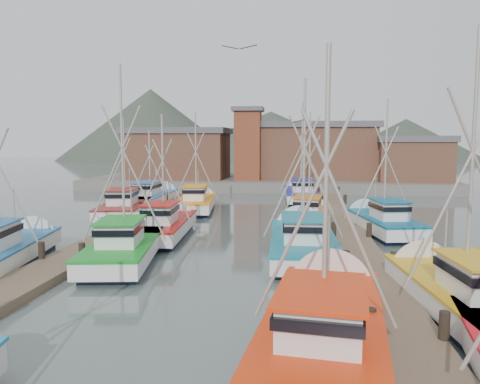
# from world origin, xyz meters

# --- Properties ---
(ground) EXTENTS (260.00, 260.00, 0.00)m
(ground) POSITION_xyz_m (0.00, 0.00, 0.00)
(ground) COLOR #43504D
(ground) RESTS_ON ground
(dock_left) EXTENTS (2.30, 46.00, 1.50)m
(dock_left) POSITION_xyz_m (-7.00, 4.04, 0.21)
(dock_left) COLOR brown
(dock_left) RESTS_ON ground
(dock_right) EXTENTS (2.30, 46.00, 1.50)m
(dock_right) POSITION_xyz_m (7.00, 4.04, 0.21)
(dock_right) COLOR brown
(dock_right) RESTS_ON ground
(quay) EXTENTS (44.00, 16.00, 1.20)m
(quay) POSITION_xyz_m (0.00, 37.00, 0.60)
(quay) COLOR slate
(quay) RESTS_ON ground
(shed_left) EXTENTS (12.72, 8.48, 6.20)m
(shed_left) POSITION_xyz_m (-11.00, 35.00, 4.34)
(shed_left) COLOR brown
(shed_left) RESTS_ON quay
(shed_center) EXTENTS (14.84, 9.54, 6.90)m
(shed_center) POSITION_xyz_m (6.00, 37.00, 4.69)
(shed_center) COLOR brown
(shed_center) RESTS_ON quay
(shed_right) EXTENTS (8.48, 6.36, 5.20)m
(shed_right) POSITION_xyz_m (17.00, 34.00, 3.84)
(shed_right) COLOR brown
(shed_right) RESTS_ON quay
(lookout_tower) EXTENTS (3.60, 3.60, 8.50)m
(lookout_tower) POSITION_xyz_m (-2.00, 33.00, 5.55)
(lookout_tower) COLOR brown
(lookout_tower) RESTS_ON quay
(distant_hills) EXTENTS (175.00, 140.00, 42.00)m
(distant_hills) POSITION_xyz_m (-12.76, 122.59, 0.00)
(distant_hills) COLOR #3D463B
(distant_hills) RESTS_ON ground
(boat_1) EXTENTS (4.32, 10.51, 9.34)m
(boat_1) POSITION_xyz_m (4.71, -8.97, 0.68)
(boat_1) COLOR #0F1833
(boat_1) RESTS_ON ground
(boat_4) EXTENTS (4.14, 9.48, 10.27)m
(boat_4) POSITION_xyz_m (-4.52, -0.04, 0.69)
(boat_4) COLOR #0F1833
(boat_4) RESTS_ON ground
(boat_5) EXTENTS (4.03, 10.30, 9.89)m
(boat_5) POSITION_xyz_m (4.16, 2.18, 0.68)
(boat_5) COLOR #0F1833
(boat_5) RESTS_ON ground
(boat_6) EXTENTS (4.07, 9.14, 8.85)m
(boat_6) POSITION_xyz_m (-9.98, -1.61, 0.68)
(boat_6) COLOR #0F1833
(boat_6) RESTS_ON ground
(boat_7) EXTENTS (4.10, 9.12, 10.31)m
(boat_7) POSITION_xyz_m (9.39, -5.55, 0.69)
(boat_7) COLOR #0F1833
(boat_7) RESTS_ON ground
(boat_8) EXTENTS (3.31, 8.89, 8.17)m
(boat_8) POSITION_xyz_m (-4.18, 5.62, 0.68)
(boat_8) COLOR #0F1833
(boat_8) RESTS_ON ground
(boat_9) EXTENTS (3.50, 8.42, 8.42)m
(boat_9) POSITION_xyz_m (4.73, 10.01, 0.68)
(boat_9) COLOR #0F1833
(boat_9) RESTS_ON ground
(boat_10) EXTENTS (4.37, 10.00, 8.45)m
(boat_10) POSITION_xyz_m (-9.49, 13.15, 0.68)
(boat_10) COLOR #0F1833
(boat_10) RESTS_ON ground
(boat_11) EXTENTS (4.24, 8.91, 9.16)m
(boat_11) POSITION_xyz_m (9.20, 8.62, 0.68)
(boat_11) COLOR #0F1833
(boat_11) RESTS_ON ground
(boat_12) EXTENTS (3.74, 9.15, 8.91)m
(boat_12) POSITION_xyz_m (-4.58, 16.45, 0.68)
(boat_12) COLOR #0F1833
(boat_12) RESTS_ON ground
(boat_13) EXTENTS (4.18, 9.79, 10.45)m
(boat_13) POSITION_xyz_m (4.21, 23.87, 0.69)
(boat_13) COLOR #0F1833
(boat_13) RESTS_ON ground
(boat_14) EXTENTS (3.26, 9.41, 7.60)m
(boat_14) POSITION_xyz_m (-9.34, 19.24, 0.68)
(boat_14) COLOR #0F1833
(boat_14) RESTS_ON ground
(gull_near) EXTENTS (1.55, 0.62, 0.24)m
(gull_near) POSITION_xyz_m (1.30, -1.52, 9.92)
(gull_near) COLOR gray
(gull_near) RESTS_ON ground
(gull_far) EXTENTS (1.52, 0.66, 0.24)m
(gull_far) POSITION_xyz_m (3.42, 0.15, 6.79)
(gull_far) COLOR gray
(gull_far) RESTS_ON ground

